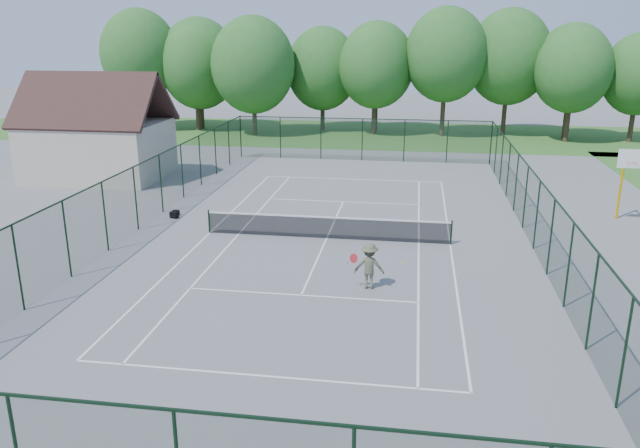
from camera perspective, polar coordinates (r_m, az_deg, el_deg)
The scene contains 11 objects.
ground at distance 28.17m, azimuth 0.62°, elevation -1.33°, with size 140.00×140.00×0.00m, color gray.
grass_far at distance 57.26m, azimuth 4.91°, elevation 8.18°, with size 80.00×16.00×0.01m, color #40772D.
court_lines at distance 28.17m, azimuth 0.62°, elevation -1.32°, with size 11.05×23.85×0.01m.
tennis_net at distance 27.99m, azimuth 0.62°, elevation -0.22°, with size 11.08×0.08×1.10m.
fence_enclosure at distance 27.71m, azimuth 0.63°, elevation 1.73°, with size 18.05×36.05×3.02m.
utility_building at distance 41.85m, azimuth -19.75°, elevation 8.21°, with size 8.60×6.27×6.63m.
tree_line_far at distance 56.64m, azimuth 5.06°, elevation 14.17°, with size 39.40×6.40×9.70m.
basketball_goal at distance 33.50m, azimuth 26.23°, elevation 4.44°, with size 1.20×1.43×3.65m.
sports_bag_a at distance 32.03m, azimuth -13.19°, elevation 0.81°, with size 0.40×0.24×0.32m, color black.
sports_bag_b at distance 32.53m, azimuth -13.03°, elevation 1.02°, with size 0.33×0.20×0.26m, color black.
tennis_player at distance 22.63m, azimuth 4.52°, elevation -3.84°, with size 2.06×0.79×1.71m.
Camera 1 is at (3.74, -26.43, 8.98)m, focal length 35.00 mm.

